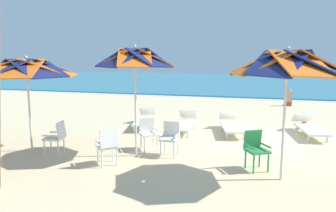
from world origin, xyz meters
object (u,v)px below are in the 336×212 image
(sun_lounger_2, at_px, (184,123))
(beach_umbrella_1, at_px, (135,60))
(plastic_chair_0, at_px, (256,147))
(sun_lounger_0, at_px, (309,127))
(plastic_chair_4, at_px, (57,136))
(beach_ball, at_px, (304,125))
(plastic_chair_1, at_px, (108,144))
(plastic_chair_3, at_px, (148,132))
(beachgoer_seated, at_px, (289,100))
(sun_lounger_1, at_px, (232,125))
(beach_umbrella_2, at_px, (27,69))
(sun_lounger_3, at_px, (145,119))
(plastic_chair_2, at_px, (170,136))
(beach_umbrella_0, at_px, (287,65))

(sun_lounger_2, bearing_deg, beach_umbrella_1, -99.17)
(plastic_chair_0, bearing_deg, sun_lounger_0, 66.91)
(sun_lounger_0, bearing_deg, sun_lounger_2, -171.57)
(beach_umbrella_1, xyz_separation_m, sun_lounger_2, (0.49, 3.02, -2.14))
(plastic_chair_0, xyz_separation_m, plastic_chair_4, (-4.86, -0.42, 0.00))
(beach_umbrella_1, bearing_deg, beach_ball, 46.55)
(plastic_chair_1, height_order, sun_lounger_2, plastic_chair_1)
(plastic_chair_3, relative_size, beachgoer_seated, 0.94)
(sun_lounger_2, bearing_deg, sun_lounger_0, 8.43)
(beach_ball, xyz_separation_m, beachgoer_seated, (-0.10, 5.91, 0.17))
(plastic_chair_0, height_order, sun_lounger_2, plastic_chair_0)
(sun_lounger_1, bearing_deg, beach_ball, 31.50)
(sun_lounger_2, xyz_separation_m, beach_ball, (3.97, 1.69, -0.16))
(plastic_chair_3, distance_m, beachgoer_seated, 10.86)
(plastic_chair_1, bearing_deg, beach_ball, 49.25)
(sun_lounger_0, height_order, beachgoer_seated, beachgoer_seated)
(beach_umbrella_2, xyz_separation_m, sun_lounger_3, (1.78, 3.71, -1.91))
(plastic_chair_4, relative_size, beachgoer_seated, 0.94)
(beach_umbrella_1, bearing_deg, plastic_chair_3, 82.05)
(beachgoer_seated, bearing_deg, plastic_chair_3, -113.13)
(sun_lounger_0, bearing_deg, plastic_chair_2, -138.22)
(beach_umbrella_0, bearing_deg, beach_umbrella_2, 178.54)
(sun_lounger_1, relative_size, beach_ball, 8.99)
(plastic_chair_0, height_order, sun_lounger_0, plastic_chair_0)
(beach_umbrella_0, distance_m, plastic_chair_0, 1.95)
(beach_umbrella_1, height_order, plastic_chair_4, beach_umbrella_1)
(plastic_chair_3, bearing_deg, sun_lounger_0, 34.14)
(sun_lounger_2, bearing_deg, beachgoer_seated, 63.03)
(sun_lounger_0, xyz_separation_m, sun_lounger_2, (-4.00, -0.59, 0.00))
(plastic_chair_2, xyz_separation_m, sun_lounger_0, (3.68, 3.29, -0.22))
(sun_lounger_0, bearing_deg, beachgoer_seated, 91.06)
(sun_lounger_2, distance_m, sun_lounger_3, 1.57)
(plastic_chair_4, bearing_deg, beachgoer_seated, 60.48)
(beach_umbrella_1, height_order, sun_lounger_0, beach_umbrella_1)
(plastic_chair_3, relative_size, sun_lounger_1, 0.39)
(sun_lounger_0, bearing_deg, beach_umbrella_2, -151.17)
(plastic_chair_0, distance_m, sun_lounger_0, 4.05)
(sun_lounger_3, bearing_deg, plastic_chair_4, -103.31)
(beach_umbrella_1, distance_m, beach_umbrella_2, 2.88)
(plastic_chair_2, height_order, sun_lounger_3, plastic_chair_2)
(plastic_chair_2, relative_size, beach_umbrella_2, 0.33)
(beach_umbrella_0, distance_m, sun_lounger_0, 4.78)
(plastic_chair_0, xyz_separation_m, sun_lounger_1, (-0.84, 3.34, -0.22))
(beach_umbrella_0, distance_m, beachgoer_seated, 11.41)
(plastic_chair_0, relative_size, plastic_chair_1, 1.00)
(plastic_chair_3, height_order, sun_lounger_3, plastic_chair_3)
(beach_umbrella_0, distance_m, beach_umbrella_2, 6.27)
(sun_lounger_0, distance_m, beach_ball, 1.11)
(beach_umbrella_1, relative_size, plastic_chair_1, 3.20)
(plastic_chair_4, relative_size, sun_lounger_3, 0.39)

